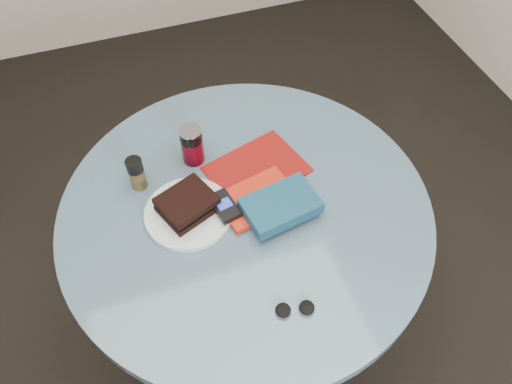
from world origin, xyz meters
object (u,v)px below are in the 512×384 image
object	(u,v)px
soda_can	(192,145)
pepper_grinder	(136,173)
headphones	(295,309)
magazine	(257,169)
table	(246,239)
red_book	(257,199)
mp3_player	(224,206)
plate	(189,213)
novel	(280,206)
sandwich	(187,204)

from	to	relation	value
soda_can	pepper_grinder	bearing A→B (deg)	-164.99
pepper_grinder	headphones	world-z (taller)	pepper_grinder
pepper_grinder	magazine	bearing A→B (deg)	-9.31
table	red_book	xyz separation A→B (m)	(0.03, 0.00, 0.18)
red_book	headphones	bearing A→B (deg)	-106.10
pepper_grinder	magazine	xyz separation A→B (m)	(0.32, -0.05, -0.05)
magazine	red_book	bearing A→B (deg)	-125.05
soda_can	mp3_player	xyz separation A→B (m)	(0.03, -0.21, -0.03)
table	pepper_grinder	xyz separation A→B (m)	(-0.25, 0.16, 0.22)
magazine	headphones	distance (m)	0.44
plate	red_book	world-z (taller)	red_book
magazine	red_book	xyz separation A→B (m)	(-0.04, -0.11, 0.01)
novel	headphones	bearing A→B (deg)	-113.09
novel	table	bearing A→B (deg)	134.84
sandwich	magazine	world-z (taller)	sandwich
magazine	mp3_player	distance (m)	0.17
table	magazine	distance (m)	0.21
table	soda_can	distance (m)	0.32
table	novel	bearing A→B (deg)	-35.78
pepper_grinder	magazine	size ratio (longest dim) A/B	0.39
sandwich	red_book	bearing A→B (deg)	-7.93
table	novel	size ratio (longest dim) A/B	5.26
plate	magazine	xyz separation A→B (m)	(0.22, 0.09, -0.01)
soda_can	mp3_player	world-z (taller)	soda_can
red_book	mp3_player	distance (m)	0.09
soda_can	headphones	xyz separation A→B (m)	(0.10, -0.53, -0.05)
plate	red_book	bearing A→B (deg)	-5.74
headphones	plate	bearing A→B (deg)	115.37
magazine	pepper_grinder	bearing A→B (deg)	154.56
red_book	novel	size ratio (longest dim) A/B	1.07
novel	mp3_player	xyz separation A→B (m)	(-0.14, 0.05, -0.01)
soda_can	novel	distance (m)	0.31
soda_can	novel	size ratio (longest dim) A/B	0.62
sandwich	soda_can	size ratio (longest dim) A/B	1.43
table	plate	xyz separation A→B (m)	(-0.15, 0.02, 0.17)
magazine	novel	bearing A→B (deg)	-103.87
novel	headphones	size ratio (longest dim) A/B	1.94
novel	headphones	xyz separation A→B (m)	(-0.06, -0.26, -0.03)
pepper_grinder	magazine	world-z (taller)	pepper_grinder
mp3_player	novel	bearing A→B (deg)	-22.02
soda_can	red_book	world-z (taller)	soda_can
headphones	mp3_player	bearing A→B (deg)	102.51
sandwich	plate	bearing A→B (deg)	-100.99
table	mp3_player	xyz separation A→B (m)	(-0.06, -0.00, 0.19)
table	plate	world-z (taller)	plate
plate	novel	bearing A→B (deg)	-19.04
pepper_grinder	red_book	distance (m)	0.33
plate	novel	world-z (taller)	novel
table	sandwich	world-z (taller)	sandwich
mp3_player	headphones	bearing A→B (deg)	-77.49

